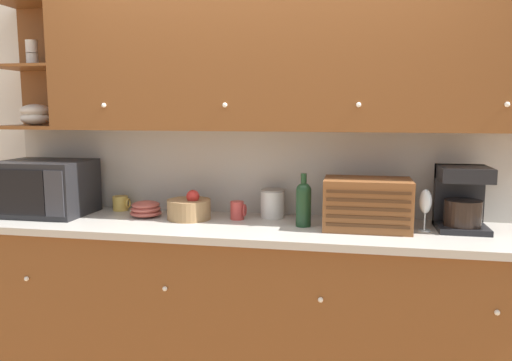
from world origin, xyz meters
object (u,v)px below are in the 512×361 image
mug (238,210)px  coffee_maker (462,198)px  mug_blue_second (121,203)px  wine_bottle (303,202)px  fruit_basket (189,209)px  bread_box (367,204)px  microwave (46,188)px  bowl_stack_on_counter (146,209)px  wine_glass (425,203)px  storage_canister (273,203)px

mug → coffee_maker: coffee_maker is taller
mug_blue_second → wine_bottle: (1.18, -0.22, 0.09)m
fruit_basket → bread_box: size_ratio=0.56×
mug_blue_second → microwave: bearing=-153.6°
bowl_stack_on_counter → bread_box: 1.29m
mug_blue_second → wine_glass: wine_glass is taller
microwave → wine_bottle: microwave is taller
microwave → bread_box: (1.91, -0.02, -0.03)m
bowl_stack_on_counter → wine_glass: (1.58, -0.05, 0.10)m
mug_blue_second → coffee_maker: size_ratio=0.31×
microwave → wine_glass: 2.21m
mug_blue_second → wine_glass: size_ratio=0.48×
storage_canister → coffee_maker: 1.04m
mug_blue_second → mug: bearing=-8.5°
mug_blue_second → storage_canister: size_ratio=0.64×
microwave → coffee_maker: size_ratio=1.53×
microwave → bread_box: bearing=-0.6°
coffee_maker → storage_canister: bearing=174.4°
wine_bottle → microwave: bearing=179.1°
fruit_basket → storage_canister: bearing=16.3°
bread_box → mug_blue_second: bearing=172.0°
mug_blue_second → mug: 0.80m
storage_canister → coffee_maker: bearing=-5.6°
fruit_basket → mug: bearing=9.1°
bowl_stack_on_counter → wine_bottle: (0.95, -0.07, 0.09)m
storage_canister → bowl_stack_on_counter: bearing=-170.5°
mug_blue_second → wine_glass: bearing=-6.4°
bowl_stack_on_counter → storage_canister: storage_canister is taller
mug_blue_second → bread_box: size_ratio=0.24×
fruit_basket → mug: 0.28m
mug_blue_second → mug: size_ratio=1.01×
bread_box → fruit_basket: bearing=177.1°
storage_canister → wine_bottle: 0.28m
mug → coffee_maker: 1.23m
microwave → coffee_maker: (2.40, 0.07, 0.01)m
microwave → wine_bottle: (1.57, -0.02, -0.03)m
coffee_maker → wine_bottle: bearing=-173.6°
bowl_stack_on_counter → fruit_basket: size_ratio=0.74×
microwave → fruit_basket: bearing=2.0°
bread_box → mug: bearing=172.6°
storage_canister → bread_box: bearing=-19.2°
bowl_stack_on_counter → mug: (0.55, 0.03, 0.01)m
fruit_basket → wine_bottle: 0.68m
mug_blue_second → bread_box: bearing=-8.0°
fruit_basket → mug_blue_second: bearing=162.3°
bread_box → coffee_maker: size_ratio=1.34×
bread_box → coffee_maker: bearing=10.1°
fruit_basket → wine_bottle: bearing=-4.7°
wine_bottle → wine_glass: size_ratio=1.32×
microwave → storage_canister: bearing=7.0°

